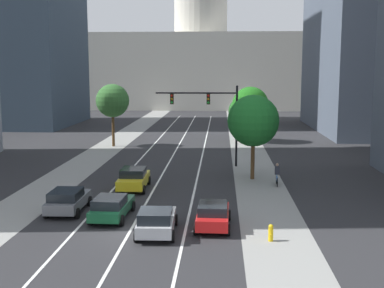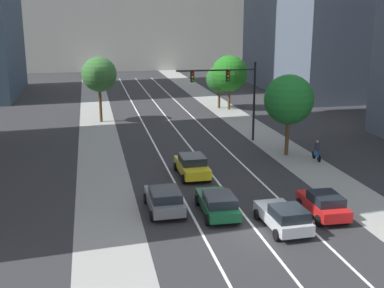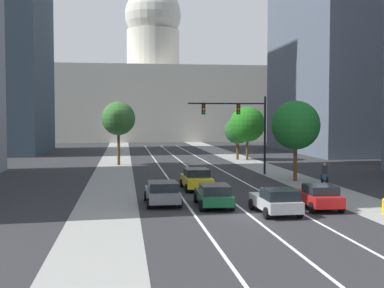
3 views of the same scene
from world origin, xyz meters
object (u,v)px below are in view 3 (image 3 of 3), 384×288
Objects in this scene: car_yellow at (197,179)px; street_tree_near_right at (238,131)px; car_red at (319,196)px; car_gray at (163,192)px; street_tree_mid_right at (296,125)px; fire_hydrant at (384,206)px; street_tree_near_left at (118,119)px; traffic_signal_mast at (242,120)px; car_green at (214,195)px; capitol_building at (153,93)px; street_tree_far_right at (247,124)px; cyclist at (325,174)px; car_silver at (276,201)px.

street_tree_near_right reaches higher than car_yellow.
car_red is at bearing -146.83° from car_yellow.
street_tree_mid_right is at bearing -50.02° from car_gray.
fire_hydrant is 0.13× the size of street_tree_near_left.
street_tree_mid_right is (3.39, -5.41, -0.43)m from traffic_signal_mast.
car_yellow is at bearing -74.02° from street_tree_near_left.
street_tree_mid_right is at bearing -48.43° from street_tree_near_left.
car_yellow is 7.57m from car_green.
capitol_building is 80.64m from street_tree_mid_right.
traffic_signal_mast is at bearing -101.18° from street_tree_near_right.
traffic_signal_mast is 6.40m from street_tree_mid_right.
street_tree_near_left reaches higher than street_tree_far_right.
car_gray is at bearing 123.28° from cyclist.
street_tree_near_right is (-1.75, 24.74, 2.87)m from cyclist.
car_gray is (-6.08, 3.98, 0.01)m from car_silver.
fire_hydrant is at bearing 174.99° from cyclist.
car_silver is 0.92× the size of car_green.
street_tree_mid_right is at bearing 90.14° from fire_hydrant.
cyclist is 0.25× the size of street_tree_far_right.
capitol_building is 58.43m from street_tree_near_right.
car_gray is at bearing 54.93° from car_silver.
traffic_signal_mast reaches higher than cyclist.
street_tree_near_left reaches higher than car_silver.
fire_hydrant is 0.53× the size of cyclist.
street_tree_far_right is at bearing 14.96° from street_tree_near_left.
car_yellow reaches higher than car_green.
capitol_building is 12.60× the size of car_red.
car_silver is 36.57m from street_tree_far_right.
street_tree_near_right is at bearing -11.14° from car_silver.
car_yellow reaches higher than fire_hydrant.
cyclist is at bearing 82.47° from fire_hydrant.
street_tree_near_left is at bearing 14.22° from car_silver.
street_tree_far_right is 0.99× the size of street_tree_mid_right.
car_green is at bearing 45.60° from car_silver.
car_yellow is 4.96× the size of fire_hydrant.
car_green is 0.65× the size of street_tree_near_left.
street_tree_near_right is 22.60m from street_tree_mid_right.
street_tree_far_right is at bearing -81.75° from capitol_building.
car_red is at bearing -88.75° from traffic_signal_mast.
street_tree_far_right reaches higher than fire_hydrant.
car_silver is at bearing -73.89° from street_tree_near_left.
car_yellow is at bearing -91.04° from capitol_building.
cyclist is (5.14, -7.58, -4.35)m from traffic_signal_mast.
capitol_building is 6.96× the size of traffic_signal_mast.
traffic_signal_mast is at bearing -16.58° from car_green.
cyclist is (7.77, 12.22, 0.08)m from car_silver.
traffic_signal_mast is (4.15, -74.62, -6.02)m from capitol_building.
street_tree_near_left is at bearing 13.77° from car_green.
car_gray is 1.05× the size of car_red.
capitol_building is 12.14× the size of car_silver.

